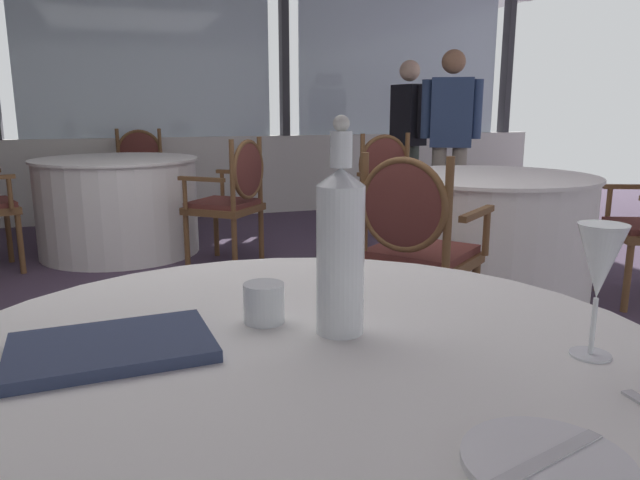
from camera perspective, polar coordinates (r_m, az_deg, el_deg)
ground_plane at (r=2.86m, az=-9.67°, el=-11.38°), size 13.48×13.48×0.00m
window_wall_far at (r=6.49m, az=-15.85°, el=11.40°), size 9.15×0.14×2.68m
side_plate at (r=0.74m, az=20.90°, el=-19.32°), size 0.19×0.19×0.01m
butter_knife at (r=0.74m, az=20.93°, el=-18.98°), size 0.18×0.07×0.00m
water_bottle at (r=1.02m, az=1.97°, el=-0.67°), size 0.08×0.08×0.38m
wine_glass at (r=1.02m, az=25.17°, el=-2.12°), size 0.08×0.08×0.21m
water_tumbler at (r=1.11m, az=-5.38°, el=-6.00°), size 0.08×0.08×0.07m
menu_book at (r=1.03m, az=-19.28°, el=-9.65°), size 0.33×0.23×0.02m
background_table_0 at (r=3.74m, az=15.66°, el=0.20°), size 1.24×1.24×0.76m
dining_chair_0_1 at (r=4.53m, az=6.92°, el=4.90°), size 0.58×0.52×0.96m
dining_chair_0_2 at (r=2.75m, az=9.00°, el=0.06°), size 0.65×0.66×0.96m
background_table_1 at (r=5.05m, az=-18.69°, el=3.11°), size 1.28×1.28×0.76m
dining_chair_1_1 at (r=4.40m, az=-8.25°, el=4.49°), size 0.65×0.66×0.94m
dining_chair_1_2 at (r=6.07m, az=-16.94°, el=6.30°), size 0.60×0.54×0.95m
diner_person_0 at (r=5.54m, az=12.36°, el=10.03°), size 0.47×0.35×1.65m
diner_person_1 at (r=6.13m, az=8.40°, el=10.15°), size 0.25×0.53×1.61m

